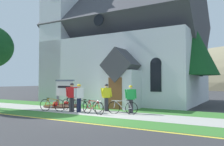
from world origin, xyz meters
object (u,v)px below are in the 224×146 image
bicycle_orange (90,106)px  cyclist_in_green_jersey (131,97)px  bicycle_yellow (123,107)px  bicycle_black (71,105)px  roadside_conifer (191,47)px  church_sign (65,89)px  cyclist_in_red_jersey (106,95)px  bicycle_white (52,105)px  cyclist_in_orange_jersey (79,96)px  cyclist_in_yellow_jersey (72,95)px  bicycle_silver (93,107)px

bicycle_orange → cyclist_in_green_jersey: 2.59m
bicycle_yellow → cyclist_in_green_jersey: bearing=60.1°
bicycle_black → roadside_conifer: (6.16, 6.31, 4.03)m
church_sign → cyclist_in_red_jersey: 4.32m
roadside_conifer → bicycle_black: bearing=-134.3°
bicycle_white → bicycle_yellow: bearing=13.6°
cyclist_in_orange_jersey → cyclist_in_yellow_jersey: bearing=-148.4°
bicycle_yellow → bicycle_silver: bicycle_yellow is taller
bicycle_silver → cyclist_in_yellow_jersey: bearing=178.8°
roadside_conifer → church_sign: bearing=-150.5°
bicycle_silver → roadside_conifer: size_ratio=0.26×
bicycle_yellow → cyclist_in_yellow_jersey: (-3.03, -0.80, 0.66)m
bicycle_silver → roadside_conifer: 8.97m
church_sign → cyclist_in_yellow_jersey: church_sign is taller
bicycle_yellow → cyclist_in_yellow_jersey: size_ratio=0.97×
bicycle_black → bicycle_silver: bearing=-16.5°
bicycle_white → cyclist_in_yellow_jersey: cyclist_in_yellow_jersey is taller
church_sign → roadside_conifer: roadside_conifer is taller
bicycle_silver → cyclist_in_green_jersey: cyclist_in_green_jersey is taller
church_sign → roadside_conifer: 9.88m
church_sign → bicycle_black: (2.00, -1.69, -0.91)m
bicycle_white → cyclist_in_yellow_jersey: (1.34, 0.26, 0.65)m
bicycle_white → cyclist_in_yellow_jersey: 1.51m
bicycle_orange → cyclist_in_red_jersey: cyclist_in_red_jersey is taller
bicycle_black → bicycle_silver: bicycle_silver is taller
bicycle_black → bicycle_silver: 2.28m
roadside_conifer → cyclist_in_red_jersey: bearing=-125.4°
church_sign → bicycle_white: (1.28, -2.56, -0.90)m
bicycle_white → church_sign: bearing=116.5°
bicycle_orange → roadside_conifer: size_ratio=0.27×
cyclist_in_yellow_jersey → bicycle_white: bearing=-169.1°
bicycle_orange → cyclist_in_yellow_jersey: (-0.85, -0.65, 0.67)m
cyclist_in_green_jersey → cyclist_in_orange_jersey: (-2.94, -1.05, 0.05)m
cyclist_in_green_jersey → roadside_conifer: roadside_conifer is taller
bicycle_yellow → cyclist_in_yellow_jersey: 3.20m
cyclist_in_orange_jersey → roadside_conifer: (5.18, 6.70, 3.42)m
bicycle_black → cyclist_in_orange_jersey: bearing=-21.9°
bicycle_black → cyclist_in_green_jersey: cyclist_in_green_jersey is taller
cyclist_in_green_jersey → cyclist_in_red_jersey: size_ratio=0.96×
bicycle_orange → cyclist_in_yellow_jersey: bearing=-142.9°
bicycle_yellow → roadside_conifer: (2.52, 6.12, 4.03)m
bicycle_orange → bicycle_yellow: size_ratio=1.04×
bicycle_silver → cyclist_in_yellow_jersey: size_ratio=0.96×
bicycle_silver → bicycle_orange: bearing=136.6°
cyclist_in_yellow_jersey → bicycle_orange: bearing=37.1°
church_sign → bicycle_yellow: size_ratio=1.17×
church_sign → cyclist_in_green_jersey: church_sign is taller
church_sign → bicycle_yellow: 5.91m
bicycle_black → bicycle_orange: 1.47m
bicycle_yellow → bicycle_white: size_ratio=0.96×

